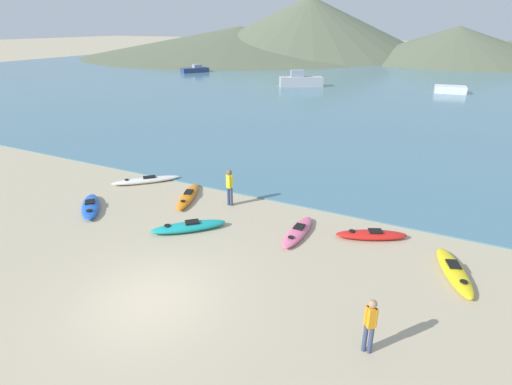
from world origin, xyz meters
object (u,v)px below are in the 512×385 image
at_px(kayak_on_sand_0, 188,196).
at_px(kayak_on_sand_2, 90,206).
at_px(person_near_foreground, 370,323).
at_px(person_near_waterline, 230,185).
at_px(kayak_on_sand_6, 371,235).
at_px(kayak_on_sand_1, 454,271).
at_px(moored_boat_3, 450,89).
at_px(kayak_on_sand_3, 189,227).
at_px(kayak_on_sand_4, 146,180).
at_px(moored_boat_0, 301,81).
at_px(moored_boat_1, 195,70).
at_px(kayak_on_sand_5, 298,232).

relative_size(kayak_on_sand_0, kayak_on_sand_2, 1.24).
height_order(kayak_on_sand_2, person_near_foreground, person_near_foreground).
bearing_deg(person_near_foreground, person_near_waterline, 141.11).
xyz_separation_m(kayak_on_sand_6, person_near_waterline, (-6.32, 0.18, 0.82)).
relative_size(kayak_on_sand_1, kayak_on_sand_2, 1.18).
height_order(kayak_on_sand_1, kayak_on_sand_6, kayak_on_sand_1).
bearing_deg(moored_boat_3, kayak_on_sand_3, -100.27).
height_order(kayak_on_sand_4, moored_boat_0, moored_boat_0).
bearing_deg(person_near_foreground, kayak_on_sand_0, 149.07).
bearing_deg(kayak_on_sand_1, person_near_waterline, 171.21).
relative_size(person_near_foreground, moored_boat_3, 0.44).
distance_m(kayak_on_sand_2, kayak_on_sand_4, 3.58).
distance_m(kayak_on_sand_6, moored_boat_1, 56.96).
relative_size(kayak_on_sand_3, moored_boat_1, 0.56).
distance_m(kayak_on_sand_5, person_near_foreground, 6.13).
height_order(person_near_foreground, moored_boat_1, person_near_foreground).
bearing_deg(moored_boat_1, kayak_on_sand_4, -58.05).
bearing_deg(kayak_on_sand_5, kayak_on_sand_2, -167.52).
xyz_separation_m(kayak_on_sand_0, moored_boat_0, (-8.01, 35.50, 0.65)).
bearing_deg(moored_boat_0, kayak_on_sand_0, -77.28).
relative_size(kayak_on_sand_4, kayak_on_sand_6, 1.04).
bearing_deg(kayak_on_sand_5, moored_boat_3, 84.95).
relative_size(kayak_on_sand_5, person_near_foreground, 1.76).
relative_size(kayak_on_sand_2, kayak_on_sand_4, 0.88).
bearing_deg(kayak_on_sand_5, person_near_foreground, -52.43).
bearing_deg(moored_boat_1, kayak_on_sand_6, -48.48).
relative_size(moored_boat_1, moored_boat_3, 1.31).
bearing_deg(kayak_on_sand_2, moored_boat_1, 119.85).
bearing_deg(kayak_on_sand_4, moored_boat_3, 71.86).
bearing_deg(person_near_waterline, kayak_on_sand_2, -149.04).
bearing_deg(kayak_on_sand_1, moored_boat_3, 92.89).
relative_size(kayak_on_sand_3, kayak_on_sand_4, 0.93).
height_order(kayak_on_sand_3, kayak_on_sand_4, kayak_on_sand_3).
relative_size(person_near_waterline, moored_boat_0, 0.31).
bearing_deg(kayak_on_sand_0, kayak_on_sand_3, -53.71).
height_order(kayak_on_sand_3, moored_boat_1, moored_boat_1).
relative_size(person_near_foreground, person_near_waterline, 0.93).
relative_size(person_near_foreground, moored_boat_1, 0.33).
distance_m(kayak_on_sand_6, moored_boat_3, 38.58).
relative_size(kayak_on_sand_5, kayak_on_sand_6, 1.02).
height_order(kayak_on_sand_1, kayak_on_sand_3, kayak_on_sand_3).
distance_m(person_near_foreground, moored_boat_0, 44.79).
relative_size(kayak_on_sand_1, moored_boat_0, 0.53).
height_order(kayak_on_sand_4, kayak_on_sand_6, kayak_on_sand_6).
height_order(kayak_on_sand_0, kayak_on_sand_3, kayak_on_sand_3).
distance_m(kayak_on_sand_5, moored_boat_0, 38.93).
height_order(kayak_on_sand_6, moored_boat_0, moored_boat_0).
height_order(kayak_on_sand_2, kayak_on_sand_6, kayak_on_sand_6).
relative_size(kayak_on_sand_1, moored_boat_1, 0.63).
relative_size(kayak_on_sand_1, kayak_on_sand_4, 1.04).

